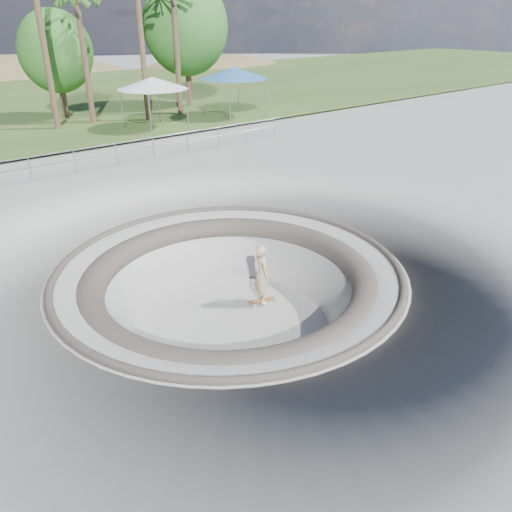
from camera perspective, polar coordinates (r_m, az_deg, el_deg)
name	(u,v)px	position (r m, az deg, el deg)	size (l,w,h in m)	color
ground	(229,269)	(14.71, -3.11, -1.45)	(180.00, 180.00, 0.00)	#A9A9A4
skate_bowl	(230,321)	(15.63, -2.95, -7.41)	(14.00, 14.00, 4.10)	#A9A9A4
safety_railing	(75,161)	(24.65, -19.98, 10.20)	(25.00, 0.06, 1.03)	gray
skateboard	(262,301)	(16.62, 0.68, -5.15)	(0.93, 0.52, 0.09)	brown
skater	(262,274)	(16.11, 0.69, -2.03)	(0.73, 0.48, 2.01)	#D2BA88
canopy_white	(152,83)	(32.53, -11.75, 18.77)	(5.95, 5.95, 3.04)	gray
canopy_blue	(234,73)	(35.74, -2.52, 20.16)	(6.44, 6.44, 3.25)	gray
bushy_tree_mid	(56,52)	(37.75, -21.91, 20.85)	(4.82, 4.38, 6.96)	brown
bushy_tree_right	(186,26)	(40.55, -8.04, 24.57)	(6.39, 5.81, 9.22)	brown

